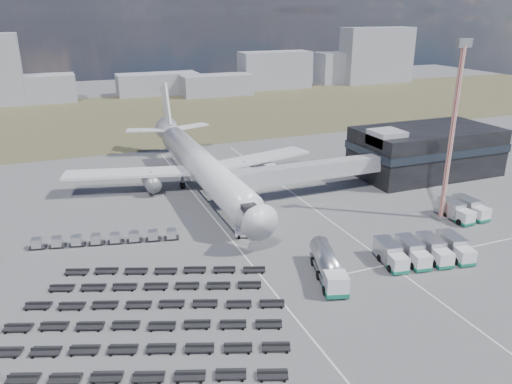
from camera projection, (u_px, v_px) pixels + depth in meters
name	position (u px, v px, depth m)	size (l,w,h in m)	color
ground	(262.00, 260.00, 71.23)	(420.00, 420.00, 0.00)	#565659
grass_strip	(137.00, 116.00, 167.16)	(420.00, 90.00, 0.01)	#4C432D
lane_markings	(313.00, 240.00, 77.25)	(47.12, 110.00, 0.01)	silver
terminal	(425.00, 150.00, 107.00)	(30.40, 16.40, 11.00)	black
jet_bridge	(299.00, 173.00, 92.86)	(30.30, 3.80, 7.05)	#939399
airliner	(199.00, 163.00, 97.65)	(51.59, 64.53, 17.62)	silver
skyline	(94.00, 76.00, 195.79)	(294.07, 25.41, 25.96)	gray
fuel_tanker	(328.00, 266.00, 65.65)	(5.99, 11.67, 3.66)	silver
pushback_tug	(247.00, 232.00, 78.16)	(3.48, 1.96, 1.55)	silver
catering_truck	(260.00, 169.00, 106.78)	(5.13, 7.43, 3.16)	silver
service_trucks_near	(423.00, 251.00, 70.49)	(13.39, 8.81, 2.76)	silver
service_trucks_far	(463.00, 209.00, 85.05)	(6.07, 7.19, 2.82)	silver
uld_row	(106.00, 239.00, 75.67)	(21.85, 6.08, 1.49)	black
baggage_dollies	(147.00, 316.00, 57.51)	(35.92, 31.52, 0.72)	black
floodlight_mast	(452.00, 134.00, 80.29)	(2.78, 2.28, 29.54)	#AC2E1B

